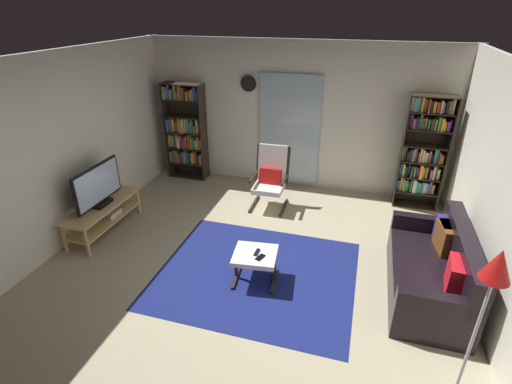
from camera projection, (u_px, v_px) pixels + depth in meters
ground_plane at (246, 274)px, 4.92m from camera, size 7.02×7.02×0.00m
wall_back at (295, 117)px, 6.83m from camera, size 5.60×0.06×2.60m
wall_left at (50, 157)px, 5.03m from camera, size 0.06×6.00×2.60m
glass_door_panel at (289, 131)px, 6.91m from camera, size 1.10×0.01×2.00m
area_rug at (257, 273)px, 4.91m from camera, size 2.47×2.11×0.01m
tv_stand at (104, 213)px, 5.72m from camera, size 0.47×1.36×0.46m
television at (98, 187)px, 5.51m from camera, size 0.20×0.96×0.61m
bookshelf_near_tv at (185, 130)px, 7.28m from camera, size 0.76×0.30×1.83m
bookshelf_near_sofa at (423, 151)px, 6.18m from camera, size 0.70×0.30×1.88m
leather_sofa at (434, 271)px, 4.46m from camera, size 0.80×1.73×0.85m
lounge_armchair at (271, 176)px, 6.38m from camera, size 0.58×0.66×1.02m
ottoman at (255, 258)px, 4.66m from camera, size 0.57×0.54×0.40m
tv_remote at (257, 252)px, 4.64m from camera, size 0.05×0.15×0.02m
cell_phone at (260, 257)px, 4.55m from camera, size 0.11×0.15×0.01m
floor_lamp_by_sofa at (490, 289)px, 2.58m from camera, size 0.22×0.22×1.71m
wall_clock at (248, 83)px, 6.74m from camera, size 0.29×0.03×0.29m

